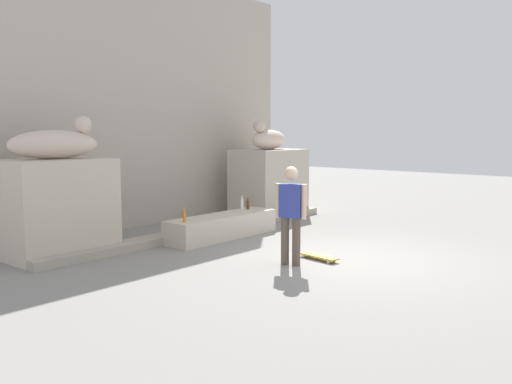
{
  "coord_description": "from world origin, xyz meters",
  "views": [
    {
      "loc": [
        -8.35,
        -4.91,
        2.28
      ],
      "look_at": [
        -0.39,
        1.74,
        1.1
      ],
      "focal_mm": 38.6,
      "sensor_mm": 36.0,
      "label": 1
    }
  ],
  "objects_px": {
    "bottle_orange": "(184,216)",
    "skateboard": "(318,256)",
    "bottle_brown": "(248,204)",
    "bottle_clear": "(242,204)",
    "statue_reclining_left": "(56,143)",
    "statue_reclining_right": "(268,139)",
    "skater": "(291,211)"
  },
  "relations": [
    {
      "from": "bottle_orange",
      "to": "statue_reclining_left",
      "type": "bearing_deg",
      "value": 146.65
    },
    {
      "from": "skateboard",
      "to": "bottle_clear",
      "type": "xyz_separation_m",
      "value": [
        1.16,
        2.81,
        0.56
      ]
    },
    {
      "from": "skateboard",
      "to": "bottle_brown",
      "type": "xyz_separation_m",
      "value": [
        1.34,
        2.79,
        0.54
      ]
    },
    {
      "from": "skateboard",
      "to": "bottle_brown",
      "type": "height_order",
      "value": "bottle_brown"
    },
    {
      "from": "skater",
      "to": "skateboard",
      "type": "relative_size",
      "value": 2.03
    },
    {
      "from": "statue_reclining_left",
      "to": "bottle_brown",
      "type": "height_order",
      "value": "statue_reclining_left"
    },
    {
      "from": "bottle_clear",
      "to": "bottle_brown",
      "type": "height_order",
      "value": "bottle_clear"
    },
    {
      "from": "statue_reclining_left",
      "to": "bottle_brown",
      "type": "distance_m",
      "value": 4.41
    },
    {
      "from": "skater",
      "to": "bottle_orange",
      "type": "xyz_separation_m",
      "value": [
        -0.16,
        2.45,
        -0.32
      ]
    },
    {
      "from": "statue_reclining_right",
      "to": "bottle_clear",
      "type": "distance_m",
      "value": 2.88
    },
    {
      "from": "skateboard",
      "to": "bottle_clear",
      "type": "relative_size",
      "value": 2.51
    },
    {
      "from": "statue_reclining_left",
      "to": "bottle_brown",
      "type": "xyz_separation_m",
      "value": [
        4.03,
        -1.08,
        -1.44
      ]
    },
    {
      "from": "statue_reclining_left",
      "to": "skater",
      "type": "height_order",
      "value": "statue_reclining_left"
    },
    {
      "from": "bottle_clear",
      "to": "bottle_orange",
      "type": "distance_m",
      "value": 1.94
    },
    {
      "from": "bottle_clear",
      "to": "skateboard",
      "type": "bearing_deg",
      "value": -112.44
    },
    {
      "from": "statue_reclining_right",
      "to": "bottle_clear",
      "type": "relative_size",
      "value": 5.14
    },
    {
      "from": "skateboard",
      "to": "bottle_orange",
      "type": "xyz_separation_m",
      "value": [
        -0.77,
        2.61,
        0.54
      ]
    },
    {
      "from": "skater",
      "to": "bottle_brown",
      "type": "relative_size",
      "value": 6.06
    },
    {
      "from": "statue_reclining_right",
      "to": "statue_reclining_left",
      "type": "bearing_deg",
      "value": -11.32
    },
    {
      "from": "statue_reclining_right",
      "to": "skater",
      "type": "xyz_separation_m",
      "value": [
        -4.04,
        -3.71,
        -1.11
      ]
    },
    {
      "from": "statue_reclining_left",
      "to": "bottle_orange",
      "type": "distance_m",
      "value": 2.71
    },
    {
      "from": "statue_reclining_left",
      "to": "bottle_clear",
      "type": "xyz_separation_m",
      "value": [
        3.85,
        -1.06,
        -1.41
      ]
    },
    {
      "from": "skateboard",
      "to": "bottle_orange",
      "type": "height_order",
      "value": "bottle_orange"
    },
    {
      "from": "skater",
      "to": "bottle_orange",
      "type": "relative_size",
      "value": 5.87
    },
    {
      "from": "statue_reclining_right",
      "to": "skateboard",
      "type": "xyz_separation_m",
      "value": [
        -3.43,
        -3.87,
        -1.97
      ]
    },
    {
      "from": "skateboard",
      "to": "bottle_brown",
      "type": "relative_size",
      "value": 2.98
    },
    {
      "from": "bottle_orange",
      "to": "skateboard",
      "type": "bearing_deg",
      "value": -73.64
    },
    {
      "from": "bottle_clear",
      "to": "bottle_orange",
      "type": "xyz_separation_m",
      "value": [
        -1.93,
        -0.2,
        -0.02
      ]
    },
    {
      "from": "statue_reclining_left",
      "to": "skateboard",
      "type": "bearing_deg",
      "value": -44.32
    },
    {
      "from": "bottle_brown",
      "to": "bottle_clear",
      "type": "bearing_deg",
      "value": 173.41
    },
    {
      "from": "skater",
      "to": "bottle_clear",
      "type": "bearing_deg",
      "value": 128.81
    },
    {
      "from": "statue_reclining_left",
      "to": "bottle_brown",
      "type": "relative_size",
      "value": 6.08
    }
  ]
}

